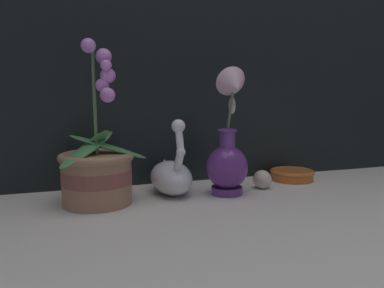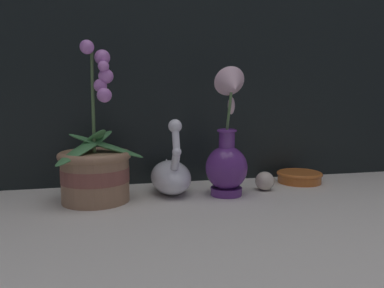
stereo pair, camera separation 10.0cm
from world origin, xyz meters
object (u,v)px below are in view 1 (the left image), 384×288
(amber_dish, at_px, (292,174))
(orchid_potted_plant, at_px, (97,169))
(swan_figurine, at_px, (171,175))
(blue_vase, at_px, (228,154))
(glass_sphere, at_px, (262,179))

(amber_dish, bearing_deg, orchid_potted_plant, -172.75)
(orchid_potted_plant, xyz_separation_m, swan_figurine, (0.19, 0.04, -0.03))
(orchid_potted_plant, bearing_deg, blue_vase, -3.72)
(glass_sphere, distance_m, amber_dish, 0.16)
(blue_vase, xyz_separation_m, amber_dish, (0.26, 0.10, -0.09))
(swan_figurine, distance_m, glass_sphere, 0.26)
(glass_sphere, xyz_separation_m, amber_dish, (0.14, 0.07, -0.01))
(blue_vase, bearing_deg, glass_sphere, 14.49)
(orchid_potted_plant, relative_size, glass_sphere, 7.43)
(orchid_potted_plant, distance_m, swan_figurine, 0.20)
(orchid_potted_plant, relative_size, blue_vase, 1.18)
(glass_sphere, bearing_deg, blue_vase, -165.51)
(blue_vase, height_order, glass_sphere, blue_vase)
(blue_vase, relative_size, amber_dish, 2.46)
(blue_vase, bearing_deg, orchid_potted_plant, 176.28)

